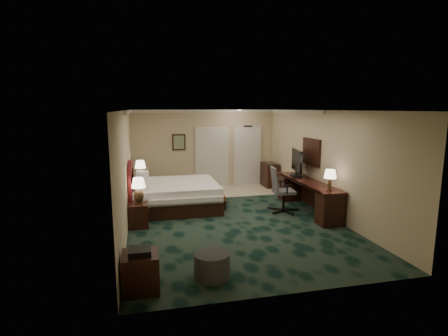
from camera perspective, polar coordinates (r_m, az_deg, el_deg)
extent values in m
cube|color=black|center=(8.94, 1.10, -8.19)|extent=(5.00, 7.50, 0.00)
cube|color=silver|center=(8.50, 1.16, 9.40)|extent=(5.00, 7.50, 0.00)
cube|color=beige|center=(12.25, -3.17, 3.17)|extent=(5.00, 0.00, 2.70)
cube|color=beige|center=(5.15, 11.44, -6.25)|extent=(5.00, 0.00, 2.70)
cube|color=beige|center=(8.37, -15.71, -0.25)|extent=(0.00, 7.50, 2.70)
cube|color=beige|center=(9.53, 15.86, 0.92)|extent=(0.00, 7.50, 2.70)
cube|color=beige|center=(11.86, 1.90, -3.64)|extent=(3.20, 1.70, 0.01)
cube|color=silver|center=(12.62, 3.82, 1.98)|extent=(1.02, 0.06, 2.18)
cube|color=#BBBBB8|center=(12.30, -1.97, 1.79)|extent=(1.20, 0.06, 2.10)
cube|color=#4B6F5B|center=(12.07, -7.37, 4.19)|extent=(0.45, 0.06, 0.55)
cube|color=white|center=(10.01, 14.06, 2.57)|extent=(0.05, 0.95, 0.75)
cube|color=white|center=(9.82, -7.89, -4.44)|extent=(2.27, 2.10, 0.72)
cube|color=black|center=(8.49, -13.77, -7.49)|extent=(0.44, 0.51, 0.55)
cube|color=black|center=(10.80, -13.54, -3.62)|extent=(0.49, 0.56, 0.61)
cube|color=maroon|center=(10.00, -1.27, -5.05)|extent=(0.54, 1.21, 0.39)
cylinder|color=#313131|center=(5.93, -1.97, -15.63)|extent=(0.64, 0.64, 0.42)
cube|color=black|center=(5.67, -13.44, -16.19)|extent=(0.55, 0.55, 0.59)
cube|color=black|center=(9.70, 13.45, -4.48)|extent=(0.61, 2.85, 0.82)
cube|color=black|center=(10.11, 11.78, 0.77)|extent=(0.27, 0.99, 0.78)
cube|color=black|center=(12.45, 7.48, -1.13)|extent=(0.44, 0.80, 0.84)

